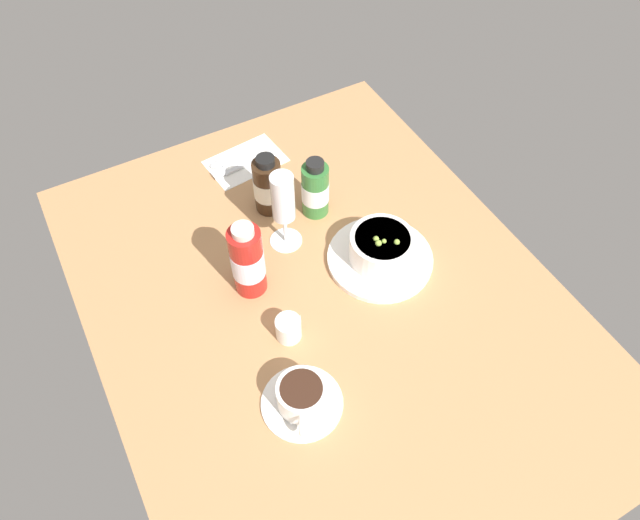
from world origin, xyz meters
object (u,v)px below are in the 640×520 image
object	(u,v)px
wine_glass	(284,202)
coffee_cup	(302,397)
creamer_jug	(289,328)
sauce_bottle_green	(315,189)
sauce_bottle_brown	(268,186)
sauce_bottle_red	(248,261)
cutlery_setting	(243,161)
porridge_bowl	(381,250)

from	to	relation	value
wine_glass	coffee_cup	bearing A→B (deg)	157.53
coffee_cup	creamer_jug	size ratio (longest dim) A/B	2.50
sauce_bottle_green	sauce_bottle_brown	size ratio (longest dim) A/B	0.99
sauce_bottle_red	sauce_bottle_brown	bearing A→B (deg)	-35.38
cutlery_setting	sauce_bottle_red	world-z (taller)	sauce_bottle_red
sauce_bottle_green	coffee_cup	bearing A→B (deg)	148.71
coffee_cup	sauce_bottle_red	size ratio (longest dim) A/B	0.81
porridge_bowl	creamer_jug	size ratio (longest dim) A/B	3.79
sauce_bottle_red	coffee_cup	bearing A→B (deg)	174.27
porridge_bowl	creamer_jug	world-z (taller)	porridge_bowl
coffee_cup	sauce_bottle_brown	size ratio (longest dim) A/B	0.99
coffee_cup	sauce_bottle_red	xyz separation A→B (cm)	(26.10, -2.62, 5.28)
creamer_jug	sauce_bottle_green	size ratio (longest dim) A/B	0.40
creamer_jug	sauce_bottle_green	bearing A→B (deg)	-37.18
wine_glass	sauce_bottle_brown	xyz separation A→B (cm)	(10.08, -1.03, -5.23)
creamer_jug	wine_glass	size ratio (longest dim) A/B	0.31
coffee_cup	sauce_bottle_green	size ratio (longest dim) A/B	0.99
cutlery_setting	creamer_jug	size ratio (longest dim) A/B	3.29
sauce_bottle_red	sauce_bottle_green	xyz separation A→B (cm)	(11.38, -20.16, -1.70)
porridge_bowl	wine_glass	world-z (taller)	wine_glass
cutlery_setting	sauce_bottle_green	world-z (taller)	sauce_bottle_green
coffee_cup	wine_glass	xyz separation A→B (cm)	(32.97, -13.63, 8.92)
wine_glass	sauce_bottle_red	distance (cm)	13.48
sauce_bottle_green	sauce_bottle_red	bearing A→B (deg)	119.46
wine_glass	sauce_bottle_red	world-z (taller)	wine_glass
coffee_cup	sauce_bottle_green	world-z (taller)	sauce_bottle_green
creamer_jug	sauce_bottle_brown	distance (cm)	32.18
porridge_bowl	creamer_jug	xyz separation A→B (cm)	(-6.58, 23.51, -0.80)
porridge_bowl	sauce_bottle_brown	distance (cm)	27.09
sauce_bottle_brown	wine_glass	bearing A→B (deg)	174.19
creamer_jug	sauce_bottle_red	world-z (taller)	sauce_bottle_red
wine_glass	sauce_bottle_green	size ratio (longest dim) A/B	1.30
cutlery_setting	wine_glass	size ratio (longest dim) A/B	1.01
coffee_cup	creamer_jug	bearing A→B (deg)	-17.76
coffee_cup	wine_glass	bearing A→B (deg)	-22.47
creamer_jug	sauce_bottle_red	distance (cm)	14.39
cutlery_setting	sauce_bottle_red	bearing A→B (deg)	158.49
coffee_cup	sauce_bottle_green	bearing A→B (deg)	-31.29
sauce_bottle_red	sauce_bottle_green	world-z (taller)	sauce_bottle_red
porridge_bowl	creamer_jug	distance (cm)	24.43
sauce_bottle_brown	cutlery_setting	bearing A→B (deg)	-2.60
porridge_bowl	wine_glass	distance (cm)	21.18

